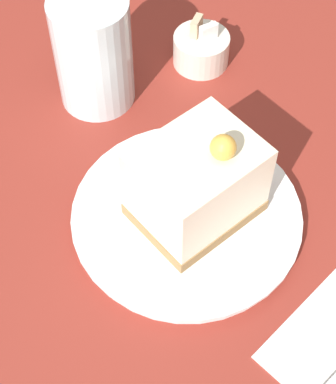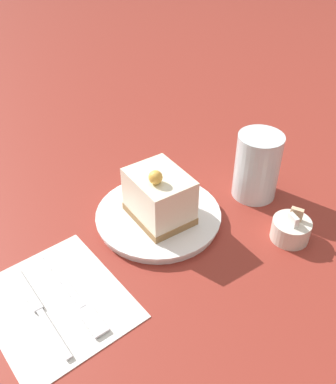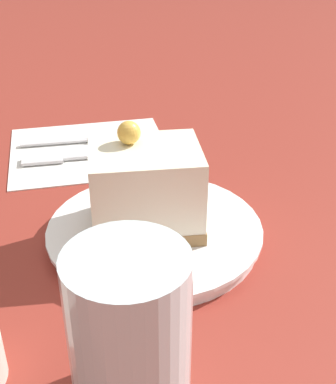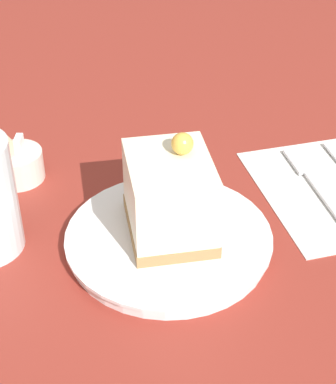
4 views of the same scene
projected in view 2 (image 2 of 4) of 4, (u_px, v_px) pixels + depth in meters
The scene contains 8 objects.
ground_plane at pixel (166, 215), 0.76m from camera, with size 4.00×4.00×0.00m, color maroon.
plate at pixel (158, 216), 0.74m from camera, with size 0.22×0.22×0.02m.
cake_slice at pixel (159, 197), 0.70m from camera, with size 0.10×0.12×0.11m.
napkin at pixel (56, 302), 0.61m from camera, with size 0.20×0.23×0.00m.
fork at pixel (77, 299), 0.61m from camera, with size 0.04×0.18×0.00m.
knife at pixel (34, 302), 0.60m from camera, with size 0.04×0.18×0.00m.
sugar_bowl at pixel (291, 229), 0.70m from camera, with size 0.06×0.06×0.06m.
drinking_glass at pixel (257, 166), 0.77m from camera, with size 0.08×0.08×0.12m.
Camera 2 is at (0.40, 0.41, 0.50)m, focal length 40.00 mm.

